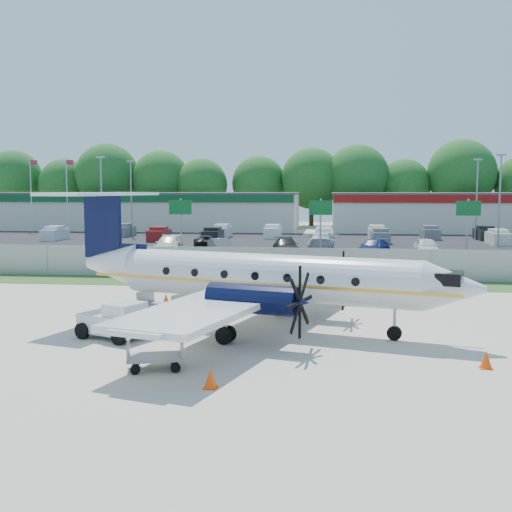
# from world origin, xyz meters

# --- Properties ---
(ground) EXTENTS (170.00, 170.00, 0.00)m
(ground) POSITION_xyz_m (0.00, 0.00, 0.00)
(ground) COLOR beige
(ground) RESTS_ON ground
(grass_verge) EXTENTS (170.00, 4.00, 0.02)m
(grass_verge) POSITION_xyz_m (0.00, 12.00, 0.01)
(grass_verge) COLOR #2D561E
(grass_verge) RESTS_ON ground
(access_road) EXTENTS (170.00, 8.00, 0.02)m
(access_road) POSITION_xyz_m (0.00, 19.00, 0.01)
(access_road) COLOR black
(access_road) RESTS_ON ground
(parking_lot) EXTENTS (170.00, 32.00, 0.02)m
(parking_lot) POSITION_xyz_m (0.00, 40.00, 0.01)
(parking_lot) COLOR black
(parking_lot) RESTS_ON ground
(perimeter_fence) EXTENTS (120.00, 0.06, 1.99)m
(perimeter_fence) POSITION_xyz_m (0.00, 14.00, 1.00)
(perimeter_fence) COLOR gray
(perimeter_fence) RESTS_ON ground
(building_west) EXTENTS (46.40, 12.40, 5.24)m
(building_west) POSITION_xyz_m (-24.00, 61.98, 2.63)
(building_west) COLOR beige
(building_west) RESTS_ON ground
(building_east) EXTENTS (44.40, 12.40, 5.24)m
(building_east) POSITION_xyz_m (26.00, 61.98, 2.63)
(building_east) COLOR beige
(building_east) RESTS_ON ground
(sign_left) EXTENTS (1.80, 0.26, 5.00)m
(sign_left) POSITION_xyz_m (-8.00, 22.91, 3.61)
(sign_left) COLOR gray
(sign_left) RESTS_ON ground
(sign_mid) EXTENTS (1.80, 0.26, 5.00)m
(sign_mid) POSITION_xyz_m (3.00, 22.91, 3.61)
(sign_mid) COLOR gray
(sign_mid) RESTS_ON ground
(sign_right) EXTENTS (1.80, 0.26, 5.00)m
(sign_right) POSITION_xyz_m (14.00, 22.91, 3.61)
(sign_right) COLOR gray
(sign_right) RESTS_ON ground
(flagpole_west) EXTENTS (1.06, 0.12, 10.00)m
(flagpole_west) POSITION_xyz_m (-35.92, 55.00, 5.64)
(flagpole_west) COLOR silver
(flagpole_west) RESTS_ON ground
(flagpole_east) EXTENTS (1.06, 0.12, 10.00)m
(flagpole_east) POSITION_xyz_m (-30.92, 55.00, 5.64)
(flagpole_east) COLOR silver
(flagpole_east) RESTS_ON ground
(light_pole_nw) EXTENTS (0.90, 0.35, 9.09)m
(light_pole_nw) POSITION_xyz_m (-20.00, 38.00, 5.23)
(light_pole_nw) COLOR gray
(light_pole_nw) RESTS_ON ground
(light_pole_ne) EXTENTS (0.90, 0.35, 9.09)m
(light_pole_ne) POSITION_xyz_m (20.00, 38.00, 5.23)
(light_pole_ne) COLOR gray
(light_pole_ne) RESTS_ON ground
(light_pole_sw) EXTENTS (0.90, 0.35, 9.09)m
(light_pole_sw) POSITION_xyz_m (-20.00, 48.00, 5.23)
(light_pole_sw) COLOR gray
(light_pole_sw) RESTS_ON ground
(light_pole_se) EXTENTS (0.90, 0.35, 9.09)m
(light_pole_se) POSITION_xyz_m (20.00, 48.00, 5.23)
(light_pole_se) COLOR gray
(light_pole_se) RESTS_ON ground
(tree_line) EXTENTS (112.00, 6.00, 14.00)m
(tree_line) POSITION_xyz_m (0.00, 74.00, 0.00)
(tree_line) COLOR #195619
(tree_line) RESTS_ON ground
(aircraft) EXTENTS (18.28, 17.85, 5.59)m
(aircraft) POSITION_xyz_m (0.89, -0.67, 2.16)
(aircraft) COLOR silver
(aircraft) RESTS_ON ground
(pushback_tug) EXTENTS (3.05, 2.73, 1.41)m
(pushback_tug) POSITION_xyz_m (-4.33, -3.06, 0.67)
(pushback_tug) COLOR silver
(pushback_tug) RESTS_ON ground
(baggage_cart_near) EXTENTS (2.36, 1.91, 1.07)m
(baggage_cart_near) POSITION_xyz_m (-3.75, 1.42, 0.50)
(baggage_cart_near) COLOR gray
(baggage_cart_near) RESTS_ON ground
(baggage_cart_far) EXTENTS (2.01, 1.52, 0.93)m
(baggage_cart_far) POSITION_xyz_m (-1.69, -7.14, 0.43)
(baggage_cart_far) COLOR gray
(baggage_cart_far) RESTS_ON ground
(cone_nose) EXTENTS (0.41, 0.41, 0.59)m
(cone_nose) POSITION_xyz_m (8.85, -5.76, 0.28)
(cone_nose) COLOR #FF4908
(cone_nose) RESTS_ON ground
(cone_port_wing) EXTENTS (0.41, 0.41, 0.58)m
(cone_port_wing) POSITION_xyz_m (0.43, -8.83, 0.28)
(cone_port_wing) COLOR #FF4908
(cone_port_wing) RESTS_ON ground
(cone_starboard_wing) EXTENTS (0.36, 0.36, 0.51)m
(cone_starboard_wing) POSITION_xyz_m (-4.39, 4.49, 0.24)
(cone_starboard_wing) COLOR #FF4908
(cone_starboard_wing) RESTS_ON ground
(road_car_mid) EXTENTS (4.02, 1.65, 1.37)m
(road_car_mid) POSITION_xyz_m (10.63, 20.01, 0.00)
(road_car_mid) COLOR silver
(road_car_mid) RESTS_ON ground
(parked_car_a) EXTENTS (2.74, 5.52, 1.54)m
(parked_car_a) POSITION_xyz_m (-10.60, 29.09, 0.00)
(parked_car_a) COLOR beige
(parked_car_a) RESTS_ON ground
(parked_car_b) EXTENTS (3.10, 4.50, 1.40)m
(parked_car_b) POSITION_xyz_m (-5.78, 28.53, 0.00)
(parked_car_b) COLOR #595B5E
(parked_car_b) RESTS_ON ground
(parked_car_c) EXTENTS (2.90, 5.25, 1.44)m
(parked_car_c) POSITION_xyz_m (-0.09, 29.28, 0.00)
(parked_car_c) COLOR black
(parked_car_c) RESTS_ON ground
(parked_car_d) EXTENTS (3.56, 5.31, 1.43)m
(parked_car_d) POSITION_xyz_m (7.45, 29.06, 0.00)
(parked_car_d) COLOR navy
(parked_car_d) RESTS_ON ground
(parked_car_e) EXTENTS (1.92, 4.66, 1.58)m
(parked_car_e) POSITION_xyz_m (11.89, 28.97, 0.00)
(parked_car_e) COLOR silver
(parked_car_e) RESTS_ON ground
(parked_car_f) EXTENTS (3.24, 4.99, 1.28)m
(parked_car_f) POSITION_xyz_m (-8.28, 34.23, 0.00)
(parked_car_f) COLOR black
(parked_car_f) RESTS_ON ground
(parked_car_g) EXTENTS (2.49, 5.73, 1.64)m
(parked_car_g) POSITION_xyz_m (2.89, 34.17, 0.00)
(parked_car_g) COLOR silver
(parked_car_g) RESTS_ON ground
(far_parking_rows) EXTENTS (56.00, 10.00, 1.60)m
(far_parking_rows) POSITION_xyz_m (0.00, 45.00, 0.00)
(far_parking_rows) COLOR gray
(far_parking_rows) RESTS_ON ground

